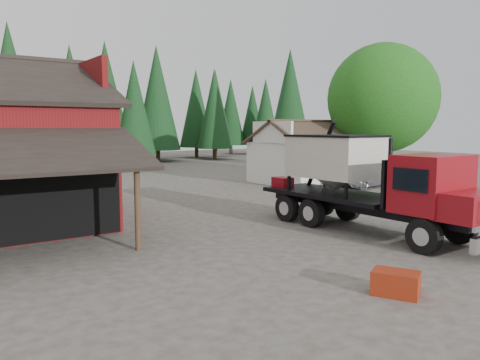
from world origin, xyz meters
TOP-DOWN VIEW (x-y plane):
  - ground at (0.00, 0.00)m, footprint 120.00×120.00m
  - farmhouse at (13.00, 13.00)m, footprint 8.60×6.42m
  - deciduous_tree at (17.01, 9.97)m, footprint 8.00×8.00m
  - conifer_backdrop at (0.00, 42.00)m, footprint 76.00×16.00m
  - near_pine_b at (6.00, 30.00)m, footprint 3.96×3.96m
  - near_pine_c at (22.00, 26.00)m, footprint 4.84×4.84m
  - near_pine_d at (-4.00, 34.00)m, footprint 5.28×5.28m
  - feed_truck at (2.87, -0.45)m, footprint 3.03×9.78m
  - silver_car at (14.00, 8.92)m, footprint 6.32×3.49m
  - equip_box at (-2.13, -5.53)m, footprint 1.12×1.30m

SIDE VIEW (x-z plane):
  - ground at x=0.00m, z-range 0.00..0.00m
  - conifer_backdrop at x=0.00m, z-range -8.00..8.00m
  - equip_box at x=-2.13m, z-range 0.00..0.60m
  - silver_car at x=14.00m, z-range 0.00..1.67m
  - farmhouse at x=13.00m, z-range -0.66..3.99m
  - feed_truck at x=2.87m, z-range -0.14..4.25m
  - near_pine_b at x=6.00m, z-range 0.69..11.09m
  - deciduous_tree at x=17.01m, z-range 0.81..11.01m
  - near_pine_c at x=22.00m, z-range 0.69..13.09m
  - near_pine_d at x=-4.00m, z-range 0.69..14.09m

